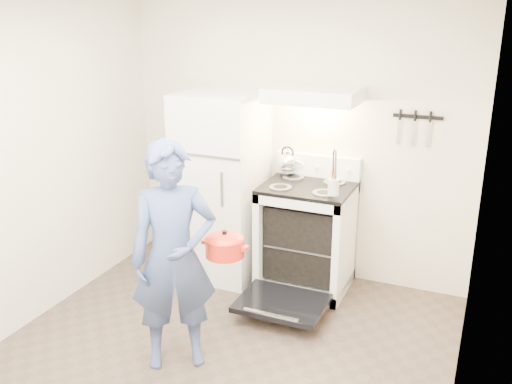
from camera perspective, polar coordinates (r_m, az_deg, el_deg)
floor at (r=4.17m, az=-5.00°, el=-17.39°), size 3.60×3.60×0.00m
back_wall at (r=5.17m, az=4.02°, el=5.16°), size 3.20×0.02×2.50m
refrigerator at (r=5.18m, az=-3.43°, el=0.62°), size 0.70×0.70×1.70m
stove_body at (r=5.06m, az=5.06°, el=-4.63°), size 0.76×0.65×0.92m
cooktop at (r=4.89m, az=5.21°, el=0.50°), size 0.76×0.65×0.03m
backsplash at (r=5.12m, az=6.25°, el=2.63°), size 0.76×0.07×0.20m
oven_door at (r=4.70m, az=2.61°, el=-11.04°), size 0.70×0.54×0.04m
oven_rack at (r=5.06m, az=5.05°, el=-4.83°), size 0.60×0.52×0.01m
range_hood at (r=4.78m, az=5.77°, el=9.63°), size 0.76×0.50×0.12m
knife_strip at (r=4.86m, az=15.89°, el=7.25°), size 0.40×0.02×0.03m
pizza_stone at (r=5.12m, az=5.64°, el=-4.39°), size 0.32×0.32×0.02m
tea_kettle at (r=5.13m, az=3.16°, el=3.13°), size 0.22×0.18×0.26m
utensil_jar at (r=4.56m, az=7.76°, el=0.50°), size 0.09×0.09×0.13m
person at (r=3.90m, az=-8.23°, el=-6.50°), size 0.70×0.65×1.61m
dutch_oven at (r=3.95m, az=-3.14°, el=-5.55°), size 0.34×0.27×0.22m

